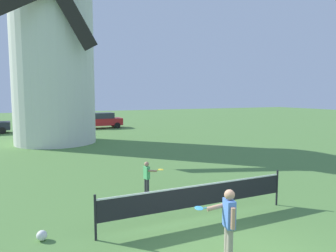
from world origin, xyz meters
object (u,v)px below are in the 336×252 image
object	(u,v)px
player_far	(147,175)
stray_ball	(42,236)
parked_car_red	(102,120)
player_near	(228,219)
tennis_net	(199,196)
windmill	(53,41)
parked_car_silver	(48,122)

from	to	relation	value
player_far	stray_ball	size ratio (longest dim) A/B	4.51
parked_car_red	stray_ball	bearing A→B (deg)	-105.81
stray_ball	parked_car_red	xyz separation A→B (m)	(6.71, 23.71, 0.69)
player_near	tennis_net	bearing A→B (deg)	77.62
windmill	parked_car_red	world-z (taller)	windmill
player_near	player_far	bearing A→B (deg)	90.06
parked_car_red	player_near	bearing A→B (deg)	-96.99
player_far	tennis_net	bearing A→B (deg)	-81.33
stray_ball	player_far	bearing A→B (deg)	33.03
player_far	parked_car_silver	size ratio (longest dim) A/B	0.25
player_far	parked_car_red	world-z (taller)	parked_car_red
windmill	stray_ball	xyz separation A→B (m)	(-1.58, -15.45, -6.98)
parked_car_silver	player_far	bearing A→B (deg)	-84.80
windmill	parked_car_silver	world-z (taller)	windmill
windmill	player_far	bearing A→B (deg)	-81.66
tennis_net	player_near	distance (m)	1.97
player_far	player_near	bearing A→B (deg)	-89.94
windmill	player_far	distance (m)	14.80
tennis_net	parked_car_silver	distance (m)	24.36
windmill	tennis_net	world-z (taller)	windmill
player_near	windmill	bearing A→B (deg)	96.18
stray_ball	tennis_net	bearing A→B (deg)	-7.38
windmill	parked_car_red	xyz separation A→B (m)	(5.14, 8.26, -6.29)
player_near	player_far	world-z (taller)	player_near
windmill	player_near	size ratio (longest dim) A/B	9.42
parked_car_silver	parked_car_red	size ratio (longest dim) A/B	1.14
player_far	parked_car_red	bearing A→B (deg)	81.48
stray_ball	parked_car_silver	bearing A→B (deg)	86.26
windmill	stray_ball	bearing A→B (deg)	-95.82
player_near	player_far	distance (m)	4.71
tennis_net	player_near	xyz separation A→B (m)	(-0.42, -1.92, 0.14)
tennis_net	stray_ball	distance (m)	4.00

